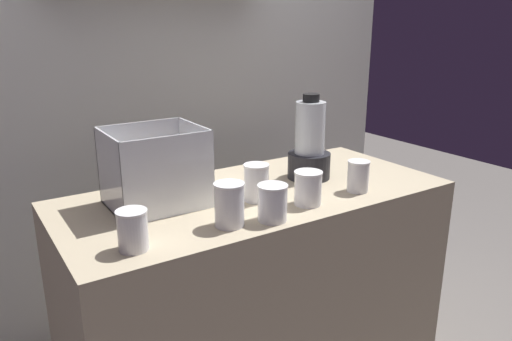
{
  "coord_description": "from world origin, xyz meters",
  "views": [
    {
      "loc": [
        -0.89,
        -1.38,
        1.49
      ],
      "look_at": [
        0.0,
        0.0,
        0.98
      ],
      "focal_mm": 34.07,
      "sensor_mm": 36.0,
      "label": 1
    }
  ],
  "objects_px": {
    "juice_cup_carrot_far_left": "(133,233)",
    "juice_cup_mango_far_right": "(308,189)",
    "juice_cup_beet_middle": "(272,205)",
    "juice_cup_mango_right": "(256,185)",
    "juice_cup_carrot_rightmost": "(358,178)",
    "blender_pitcher": "(309,146)",
    "carrot_display_bin": "(157,180)",
    "juice_cup_pomegranate_left": "(229,207)"
  },
  "relations": [
    {
      "from": "carrot_display_bin",
      "to": "blender_pitcher",
      "type": "xyz_separation_m",
      "value": [
        0.6,
        -0.05,
        0.04
      ]
    },
    {
      "from": "blender_pitcher",
      "to": "juice_cup_beet_middle",
      "type": "relative_size",
      "value": 2.87
    },
    {
      "from": "carrot_display_bin",
      "to": "juice_cup_mango_far_right",
      "type": "height_order",
      "value": "carrot_display_bin"
    },
    {
      "from": "juice_cup_mango_far_right",
      "to": "juice_cup_beet_middle",
      "type": "bearing_deg",
      "value": -164.71
    },
    {
      "from": "carrot_display_bin",
      "to": "juice_cup_pomegranate_left",
      "type": "bearing_deg",
      "value": -68.71
    },
    {
      "from": "juice_cup_pomegranate_left",
      "to": "juice_cup_mango_far_right",
      "type": "height_order",
      "value": "juice_cup_pomegranate_left"
    },
    {
      "from": "juice_cup_carrot_far_left",
      "to": "juice_cup_pomegranate_left",
      "type": "bearing_deg",
      "value": -0.06
    },
    {
      "from": "juice_cup_beet_middle",
      "to": "juice_cup_mango_far_right",
      "type": "bearing_deg",
      "value": 15.29
    },
    {
      "from": "juice_cup_carrot_far_left",
      "to": "juice_cup_mango_far_right",
      "type": "relative_size",
      "value": 0.98
    },
    {
      "from": "blender_pitcher",
      "to": "juice_cup_carrot_rightmost",
      "type": "relative_size",
      "value": 2.91
    },
    {
      "from": "blender_pitcher",
      "to": "juice_cup_mango_far_right",
      "type": "height_order",
      "value": "blender_pitcher"
    },
    {
      "from": "carrot_display_bin",
      "to": "juice_cup_carrot_rightmost",
      "type": "relative_size",
      "value": 2.68
    },
    {
      "from": "juice_cup_carrot_far_left",
      "to": "juice_cup_pomegranate_left",
      "type": "relative_size",
      "value": 0.84
    },
    {
      "from": "blender_pitcher",
      "to": "juice_cup_carrot_far_left",
      "type": "height_order",
      "value": "blender_pitcher"
    },
    {
      "from": "juice_cup_carrot_far_left",
      "to": "juice_cup_pomegranate_left",
      "type": "height_order",
      "value": "juice_cup_pomegranate_left"
    },
    {
      "from": "blender_pitcher",
      "to": "juice_cup_pomegranate_left",
      "type": "distance_m",
      "value": 0.55
    },
    {
      "from": "juice_cup_pomegranate_left",
      "to": "juice_cup_beet_middle",
      "type": "distance_m",
      "value": 0.14
    },
    {
      "from": "juice_cup_beet_middle",
      "to": "juice_cup_mango_far_right",
      "type": "relative_size",
      "value": 1.0
    },
    {
      "from": "juice_cup_mango_far_right",
      "to": "juice_cup_mango_right",
      "type": "bearing_deg",
      "value": 134.75
    },
    {
      "from": "juice_cup_mango_right",
      "to": "juice_cup_carrot_rightmost",
      "type": "height_order",
      "value": "juice_cup_mango_right"
    },
    {
      "from": "juice_cup_carrot_far_left",
      "to": "juice_cup_beet_middle",
      "type": "xyz_separation_m",
      "value": [
        0.43,
        -0.04,
        0.0
      ]
    },
    {
      "from": "juice_cup_beet_middle",
      "to": "juice_cup_mango_right",
      "type": "bearing_deg",
      "value": 72.97
    },
    {
      "from": "juice_cup_carrot_far_left",
      "to": "juice_cup_mango_far_right",
      "type": "bearing_deg",
      "value": 1.14
    },
    {
      "from": "carrot_display_bin",
      "to": "juice_cup_carrot_rightmost",
      "type": "height_order",
      "value": "carrot_display_bin"
    },
    {
      "from": "carrot_display_bin",
      "to": "juice_cup_mango_far_right",
      "type": "bearing_deg",
      "value": -33.2
    },
    {
      "from": "juice_cup_beet_middle",
      "to": "juice_cup_mango_right",
      "type": "height_order",
      "value": "juice_cup_mango_right"
    },
    {
      "from": "carrot_display_bin",
      "to": "juice_cup_beet_middle",
      "type": "xyz_separation_m",
      "value": [
        0.24,
        -0.32,
        -0.03
      ]
    },
    {
      "from": "juice_cup_mango_far_right",
      "to": "juice_cup_carrot_rightmost",
      "type": "distance_m",
      "value": 0.23
    },
    {
      "from": "juice_cup_pomegranate_left",
      "to": "juice_cup_carrot_rightmost",
      "type": "distance_m",
      "value": 0.54
    },
    {
      "from": "juice_cup_carrot_far_left",
      "to": "juice_cup_beet_middle",
      "type": "height_order",
      "value": "juice_cup_beet_middle"
    },
    {
      "from": "carrot_display_bin",
      "to": "juice_cup_mango_right",
      "type": "bearing_deg",
      "value": -26.84
    },
    {
      "from": "juice_cup_pomegranate_left",
      "to": "juice_cup_carrot_rightmost",
      "type": "relative_size",
      "value": 1.19
    },
    {
      "from": "juice_cup_carrot_far_left",
      "to": "juice_cup_carrot_rightmost",
      "type": "xyz_separation_m",
      "value": [
        0.84,
        0.02,
        0.0
      ]
    },
    {
      "from": "carrot_display_bin",
      "to": "juice_cup_pomegranate_left",
      "type": "relative_size",
      "value": 2.26
    },
    {
      "from": "juice_cup_pomegranate_left",
      "to": "juice_cup_mango_far_right",
      "type": "distance_m",
      "value": 0.31
    },
    {
      "from": "juice_cup_carrot_rightmost",
      "to": "juice_cup_mango_far_right",
      "type": "bearing_deg",
      "value": -178.64
    },
    {
      "from": "blender_pitcher",
      "to": "juice_cup_carrot_rightmost",
      "type": "height_order",
      "value": "blender_pitcher"
    },
    {
      "from": "juice_cup_pomegranate_left",
      "to": "juice_cup_mango_right",
      "type": "height_order",
      "value": "juice_cup_pomegranate_left"
    },
    {
      "from": "blender_pitcher",
      "to": "juice_cup_carrot_rightmost",
      "type": "bearing_deg",
      "value": -77.49
    },
    {
      "from": "juice_cup_pomegranate_left",
      "to": "juice_cup_mango_right",
      "type": "bearing_deg",
      "value": 36.7
    },
    {
      "from": "juice_cup_beet_middle",
      "to": "juice_cup_carrot_rightmost",
      "type": "xyz_separation_m",
      "value": [
        0.41,
        0.05,
        -0.0
      ]
    },
    {
      "from": "juice_cup_pomegranate_left",
      "to": "juice_cup_mango_far_right",
      "type": "xyz_separation_m",
      "value": [
        0.31,
        0.01,
        -0.01
      ]
    }
  ]
}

